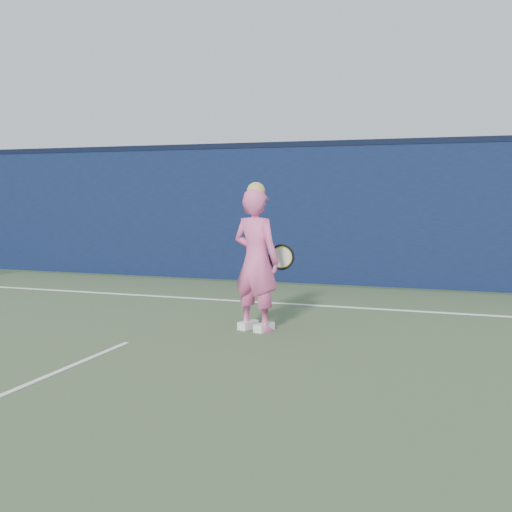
% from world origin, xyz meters
% --- Properties ---
extents(ground, '(80.00, 80.00, 0.00)m').
position_xyz_m(ground, '(0.00, 0.00, 0.00)').
color(ground, '#334A2D').
rests_on(ground, ground).
extents(backstop_wall, '(24.00, 0.40, 2.50)m').
position_xyz_m(backstop_wall, '(0.00, 6.50, 1.25)').
color(backstop_wall, '#0C1435').
rests_on(backstop_wall, ground).
extents(wall_cap, '(24.00, 0.42, 0.10)m').
position_xyz_m(wall_cap, '(0.00, 6.50, 2.55)').
color(wall_cap, black).
rests_on(wall_cap, backstop_wall).
extents(player, '(0.71, 0.57, 1.78)m').
position_xyz_m(player, '(1.12, 2.11, 0.86)').
color(player, pink).
rests_on(player, ground).
extents(racket, '(0.61, 0.14, 0.33)m').
position_xyz_m(racket, '(1.27, 2.57, 0.85)').
color(racket, black).
rests_on(racket, ground).
extents(court_lines, '(11.00, 12.04, 0.01)m').
position_xyz_m(court_lines, '(0.00, -0.33, 0.01)').
color(court_lines, white).
rests_on(court_lines, court_surface).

